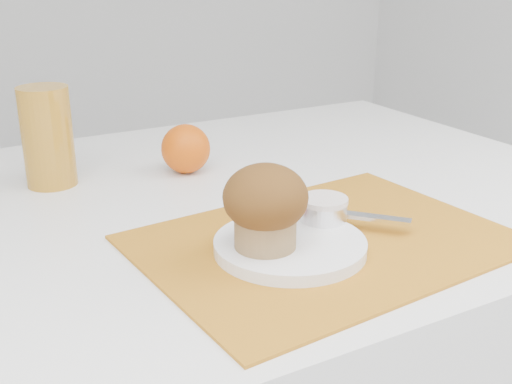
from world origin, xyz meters
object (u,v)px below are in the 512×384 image
plate (290,245)px  juice_glass (48,137)px  muffin (265,205)px  orange (186,149)px

plate → juice_glass: (-0.18, 0.37, 0.06)m
juice_glass → muffin: bearing=-68.0°
orange → juice_glass: 0.21m
plate → muffin: (-0.03, -0.00, 0.06)m
muffin → juice_glass: bearing=112.0°
juice_glass → muffin: size_ratio=1.54×
plate → juice_glass: juice_glass is taller
plate → muffin: size_ratio=1.84×
orange → juice_glass: size_ratio=0.52×
plate → orange: (0.01, 0.33, 0.03)m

